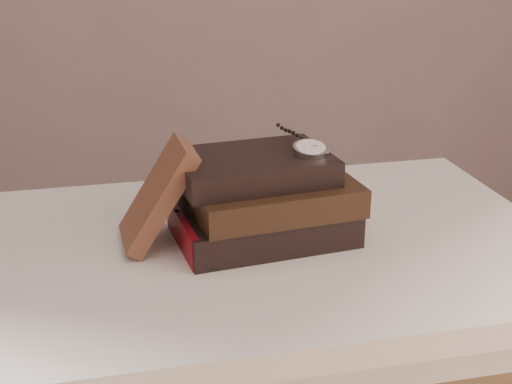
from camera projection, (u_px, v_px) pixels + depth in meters
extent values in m
cube|color=silver|center=(237.00, 253.00, 1.08)|extent=(1.00, 0.60, 0.04)
cube|color=white|center=(237.00, 288.00, 1.10)|extent=(0.88, 0.49, 0.08)
cylinder|color=white|center=(416.00, 336.00, 1.54)|extent=(0.05, 0.05, 0.71)
cube|color=black|center=(262.00, 222.00, 1.08)|extent=(0.28, 0.21, 0.05)
cube|color=#F7E4CA|center=(264.00, 221.00, 1.08)|extent=(0.27, 0.19, 0.04)
cube|color=gold|center=(178.00, 226.00, 1.07)|extent=(0.01, 0.01, 0.05)
cube|color=maroon|center=(182.00, 233.00, 1.04)|extent=(0.03, 0.17, 0.05)
cube|color=black|center=(272.00, 195.00, 1.06)|extent=(0.26, 0.19, 0.04)
cube|color=#F7E4CA|center=(274.00, 195.00, 1.06)|extent=(0.25, 0.18, 0.03)
cube|color=gold|center=(192.00, 198.00, 1.05)|extent=(0.01, 0.01, 0.04)
cube|color=black|center=(253.00, 167.00, 1.06)|extent=(0.25, 0.18, 0.04)
cube|color=#F7E4CA|center=(255.00, 167.00, 1.06)|extent=(0.24, 0.17, 0.03)
cube|color=gold|center=(178.00, 170.00, 1.04)|extent=(0.01, 0.01, 0.04)
cube|color=#47271B|center=(158.00, 195.00, 1.04)|extent=(0.12, 0.11, 0.16)
cylinder|color=silver|center=(311.00, 150.00, 1.05)|extent=(0.06, 0.06, 0.02)
cylinder|color=white|center=(311.00, 147.00, 1.05)|extent=(0.05, 0.05, 0.01)
torus|color=silver|center=(311.00, 147.00, 1.05)|extent=(0.06, 0.06, 0.01)
cylinder|color=silver|center=(303.00, 144.00, 1.07)|extent=(0.01, 0.01, 0.01)
cube|color=black|center=(309.00, 145.00, 1.05)|extent=(0.00, 0.02, 0.00)
cube|color=black|center=(314.00, 146.00, 1.05)|extent=(0.01, 0.00, 0.00)
sphere|color=black|center=(301.00, 139.00, 1.08)|extent=(0.01, 0.01, 0.01)
sphere|color=black|center=(297.00, 135.00, 1.09)|extent=(0.01, 0.01, 0.01)
sphere|color=black|center=(293.00, 133.00, 1.10)|extent=(0.01, 0.01, 0.01)
sphere|color=black|center=(289.00, 131.00, 1.12)|extent=(0.01, 0.01, 0.01)
sphere|color=black|center=(286.00, 130.00, 1.13)|extent=(0.01, 0.01, 0.01)
sphere|color=black|center=(282.00, 128.00, 1.14)|extent=(0.01, 0.01, 0.01)
sphere|color=black|center=(278.00, 125.00, 1.15)|extent=(0.01, 0.01, 0.01)
torus|color=silver|center=(172.00, 182.00, 1.10)|extent=(0.05, 0.02, 0.05)
torus|color=silver|center=(207.00, 178.00, 1.12)|extent=(0.05, 0.02, 0.05)
cylinder|color=silver|center=(190.00, 178.00, 1.11)|extent=(0.02, 0.01, 0.00)
cylinder|color=silver|center=(150.00, 176.00, 1.15)|extent=(0.02, 0.12, 0.03)
cylinder|color=silver|center=(212.00, 169.00, 1.18)|extent=(0.02, 0.12, 0.03)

